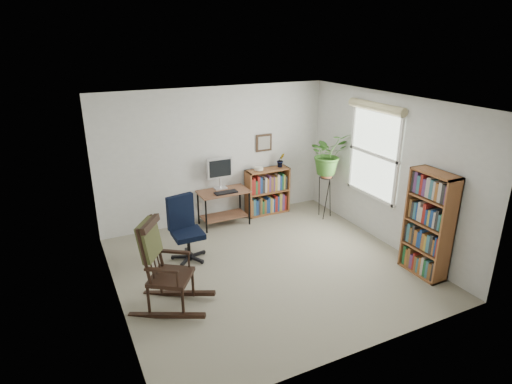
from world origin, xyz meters
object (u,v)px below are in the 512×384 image
low_bookshelf (267,191)px  tall_bookshelf (428,224)px  office_chair (188,229)px  rocking_chair (170,265)px  desk (224,208)px

low_bookshelf → tall_bookshelf: tall_bookshelf is taller
office_chair → rocking_chair: (-0.56, -1.07, 0.09)m
office_chair → desk: bearing=33.2°
office_chair → tall_bookshelf: 3.42m
office_chair → rocking_chair: rocking_chair is taller
desk → low_bookshelf: (0.93, 0.12, 0.12)m
office_chair → tall_bookshelf: bearing=-44.2°
rocking_chair → low_bookshelf: size_ratio=1.36×
rocking_chair → low_bookshelf: rocking_chair is taller
low_bookshelf → tall_bookshelf: size_ratio=0.58×
desk → tall_bookshelf: 3.42m
desk → low_bookshelf: low_bookshelf is taller
office_chair → low_bookshelf: office_chair is taller
desk → office_chair: size_ratio=0.88×
low_bookshelf → desk: bearing=-172.7°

